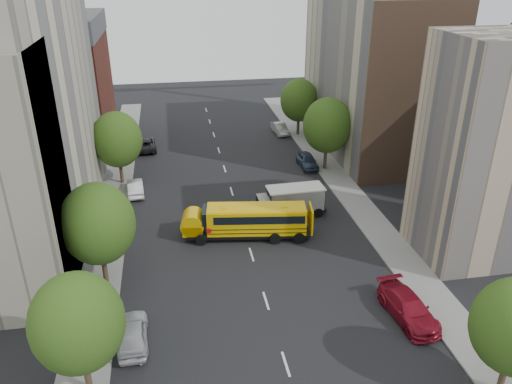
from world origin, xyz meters
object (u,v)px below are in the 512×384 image
object	(u,v)px
street_tree_2	(117,140)
parked_car_4	(307,161)
parked_car_3	(408,308)
street_tree_0	(77,323)
street_tree_5	(299,100)
street_tree_4	(327,125)
parked_car_1	(135,188)
school_bus	(247,220)
parked_car_2	(145,144)
street_tree_1	(98,224)
parked_car_5	(280,128)
parked_car_0	(133,333)
safari_truck	(291,201)

from	to	relation	value
street_tree_2	parked_car_4	xyz separation A→B (m)	(20.26, 0.99, -4.07)
street_tree_2	parked_car_3	bearing A→B (deg)	-52.02
street_tree_0	street_tree_5	bearing A→B (deg)	61.19
street_tree_2	street_tree_4	distance (m)	22.00
parked_car_1	parked_car_3	size ratio (longest dim) A/B	0.78
school_bus	parked_car_2	distance (m)	24.70
street_tree_1	street_tree_5	xyz separation A→B (m)	(22.00, 30.00, -0.25)
parked_car_2	parked_car_4	xyz separation A→B (m)	(18.06, -8.89, 0.04)
parked_car_5	parked_car_2	bearing A→B (deg)	-174.79
street_tree_2	street_tree_5	size ratio (longest dim) A/B	1.03
street_tree_0	street_tree_4	world-z (taller)	street_tree_4
street_tree_1	school_bus	distance (m)	12.58
parked_car_1	parked_car_5	size ratio (longest dim) A/B	1.01
parked_car_3	parked_car_5	distance (m)	38.34
parked_car_2	street_tree_4	bearing A→B (deg)	149.67
street_tree_1	parked_car_5	size ratio (longest dim) A/B	1.87
street_tree_4	parked_car_4	size ratio (longest dim) A/B	1.83
street_tree_2	school_bus	bearing A→B (deg)	-49.79
street_tree_4	parked_car_0	world-z (taller)	street_tree_4
school_bus	parked_car_2	size ratio (longest dim) A/B	2.02
street_tree_2	parked_car_1	size ratio (longest dim) A/B	1.81
street_tree_0	parked_car_2	bearing A→B (deg)	86.68
street_tree_1	street_tree_4	distance (m)	28.43
parked_car_2	street_tree_0	bearing A→B (deg)	82.86
street_tree_5	parked_car_4	distance (m)	11.83
street_tree_0	parked_car_4	bearing A→B (deg)	55.05
street_tree_1	parked_car_2	world-z (taller)	street_tree_1
parked_car_1	parked_car_4	size ratio (longest dim) A/B	0.97
parked_car_0	parked_car_2	size ratio (longest dim) A/B	0.87
school_bus	parked_car_1	world-z (taller)	school_bus
street_tree_2	parked_car_5	xyz separation A→B (m)	(19.80, 12.98, -4.13)
street_tree_0	street_tree_2	world-z (taller)	street_tree_2
parked_car_4	parked_car_5	world-z (taller)	parked_car_4
street_tree_1	safari_truck	size ratio (longest dim) A/B	1.22
street_tree_5	parked_car_2	world-z (taller)	street_tree_5
school_bus	parked_car_5	xyz separation A→B (m)	(8.69, 26.13, -0.91)
street_tree_2	street_tree_4	xyz separation A→B (m)	(22.00, 0.00, 0.25)
street_tree_0	parked_car_2	world-z (taller)	street_tree_0
safari_truck	parked_car_4	distance (m)	11.88
parked_car_1	street_tree_2	bearing A→B (deg)	-67.57
school_bus	parked_car_4	distance (m)	16.85
street_tree_2	parked_car_2	bearing A→B (deg)	77.44
street_tree_4	parked_car_3	size ratio (longest dim) A/B	1.48
street_tree_5	parked_car_0	xyz separation A→B (m)	(-19.80, -36.64, -3.94)
street_tree_2	parked_car_1	world-z (taller)	street_tree_2
street_tree_0	street_tree_2	distance (m)	28.00
street_tree_4	parked_car_1	world-z (taller)	street_tree_4
street_tree_0	parked_car_5	distance (m)	45.68
street_tree_4	parked_car_4	world-z (taller)	street_tree_4
street_tree_4	parked_car_2	world-z (taller)	street_tree_4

